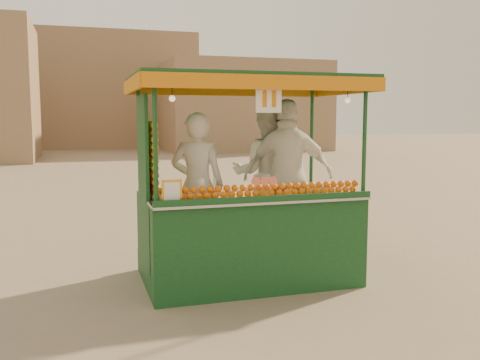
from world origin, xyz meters
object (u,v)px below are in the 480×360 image
object	(u,v)px
juice_cart	(243,217)
vendor_middle	(266,174)
vendor_left	(197,186)
vendor_right	(288,175)

from	to	relation	value
juice_cart	vendor_middle	distance (m)	0.84
juice_cart	vendor_middle	size ratio (longest dim) A/B	1.42
vendor_left	vendor_middle	xyz separation A→B (m)	(0.96, 0.33, 0.07)
vendor_middle	vendor_right	xyz separation A→B (m)	(0.18, -0.27, 0.01)
juice_cart	vendor_right	world-z (taller)	juice_cart
juice_cart	vendor_middle	bearing A→B (deg)	49.19
juice_cart	vendor_left	xyz separation A→B (m)	(-0.49, 0.22, 0.35)
vendor_left	vendor_right	world-z (taller)	vendor_right
vendor_left	vendor_right	bearing A→B (deg)	-155.47
vendor_middle	vendor_right	bearing A→B (deg)	142.84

